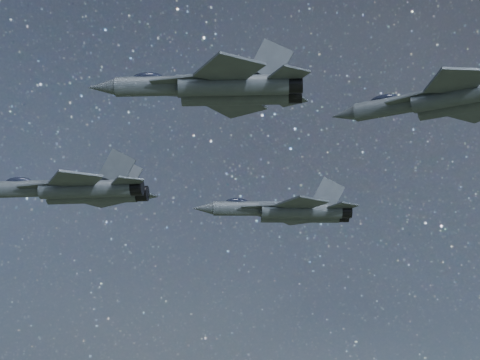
% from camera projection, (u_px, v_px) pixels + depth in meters
% --- Properties ---
extents(jet_lead, '(18.95, 12.72, 4.79)m').
position_uv_depth(jet_lead, '(74.00, 190.00, 72.30)').
color(jet_lead, '#363D43').
extents(jet_left, '(19.74, 12.91, 5.09)m').
position_uv_depth(jet_left, '(288.00, 211.00, 89.37)').
color(jet_left, '#363D43').
extents(jet_right, '(16.96, 11.25, 4.32)m').
position_uv_depth(jet_right, '(217.00, 88.00, 55.29)').
color(jet_right, '#363D43').
extents(jet_slot, '(16.97, 12.00, 4.30)m').
position_uv_depth(jet_slot, '(451.00, 98.00, 56.96)').
color(jet_slot, '#363D43').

